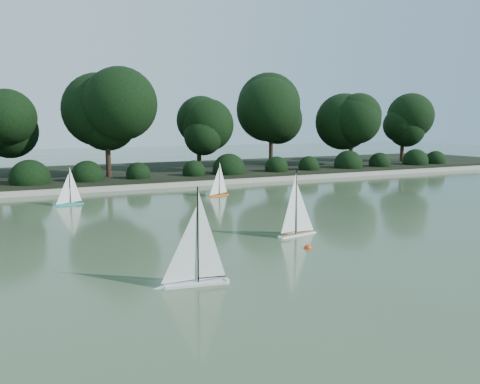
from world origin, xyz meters
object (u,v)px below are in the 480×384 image
at_px(sailboat_white_a, 189,270).
at_px(sailboat_white_b, 300,225).
at_px(race_buoy, 308,248).
at_px(sailboat_orange, 217,190).
at_px(sailboat_teal, 67,199).

xyz_separation_m(sailboat_white_a, sailboat_white_b, (3.21, 2.01, -0.02)).
bearing_deg(sailboat_white_b, race_buoy, -113.93).
bearing_deg(sailboat_orange, sailboat_teal, 176.71).
distance_m(sailboat_white_a, sailboat_teal, 8.17).
distance_m(sailboat_white_a, sailboat_white_b, 3.78).
bearing_deg(race_buoy, sailboat_orange, 82.29).
bearing_deg(sailboat_teal, race_buoy, -62.11).
xyz_separation_m(sailboat_teal, race_buoy, (3.75, -7.09, -0.20)).
height_order(sailboat_orange, sailboat_teal, sailboat_orange).
distance_m(sailboat_orange, race_buoy, 6.89).
bearing_deg(race_buoy, sailboat_white_b, 66.07).
xyz_separation_m(sailboat_white_b, sailboat_teal, (-4.19, 6.11, -0.04)).
bearing_deg(sailboat_white_b, sailboat_teal, 124.46).
bearing_deg(sailboat_orange, race_buoy, -97.71).
distance_m(sailboat_white_a, race_buoy, 2.96).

